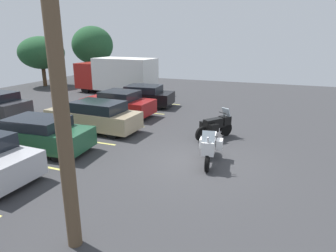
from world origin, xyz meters
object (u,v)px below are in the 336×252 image
at_px(motorcycle_second, 216,125).
at_px(car_red, 118,104).
at_px(box_truck, 117,75).
at_px(motorcycle_touring, 210,146).
at_px(car_tan, 94,116).
at_px(car_green, 37,134).
at_px(car_black, 141,96).
at_px(utility_pole, 57,67).

distance_m(motorcycle_second, car_red, 6.63).
xyz_separation_m(car_red, box_truck, (6.66, 3.96, 0.82)).
bearing_deg(box_truck, motorcycle_second, -130.11).
height_order(motorcycle_touring, car_tan, car_tan).
xyz_separation_m(car_green, car_black, (9.13, -0.29, 0.00)).
bearing_deg(utility_pole, car_red, 25.17).
bearing_deg(utility_pole, box_truck, 27.40).
bearing_deg(car_black, car_red, 179.51).
distance_m(car_green, utility_pole, 7.51).
xyz_separation_m(car_green, car_red, (6.18, -0.27, 0.04)).
relative_size(motorcycle_touring, car_green, 0.48).
height_order(motorcycle_second, car_tan, car_tan).
relative_size(motorcycle_second, car_green, 0.39).
bearing_deg(car_red, car_tan, -173.68).
distance_m(car_tan, car_red, 2.97).
bearing_deg(utility_pole, car_green, 50.27).
height_order(motorcycle_second, car_red, car_red).
bearing_deg(motorcycle_touring, car_red, 53.74).
bearing_deg(box_truck, utility_pole, -152.60).
xyz_separation_m(car_red, utility_pole, (-10.50, -4.93, 3.24)).
bearing_deg(motorcycle_touring, utility_pole, 162.04).
xyz_separation_m(car_tan, car_red, (2.95, 0.33, 0.01)).
bearing_deg(car_tan, car_red, 6.32).
bearing_deg(car_green, car_black, -1.83).
xyz_separation_m(car_red, car_black, (2.95, -0.03, -0.04)).
xyz_separation_m(motorcycle_second, car_green, (-4.18, 6.58, 0.07)).
height_order(car_green, car_tan, car_tan).
bearing_deg(utility_pole, motorcycle_touring, -17.96).
height_order(motorcycle_second, box_truck, box_truck).
xyz_separation_m(motorcycle_touring, car_black, (7.89, 6.71, 0.02)).
height_order(motorcycle_second, utility_pole, utility_pole).
bearing_deg(car_red, car_green, 177.53).
bearing_deg(motorcycle_second, car_black, 51.81).
bearing_deg(car_green, motorcycle_second, -57.58).
bearing_deg(car_green, car_red, -2.47).
bearing_deg(motorcycle_touring, motorcycle_second, 8.09).
bearing_deg(motorcycle_touring, car_black, 40.37).
xyz_separation_m(car_tan, car_black, (5.91, 0.30, -0.03)).
height_order(car_green, car_red, car_red).
bearing_deg(motorcycle_second, car_red, 72.46).
bearing_deg(motorcycle_second, box_truck, 49.89).
bearing_deg(car_tan, car_green, 169.58).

